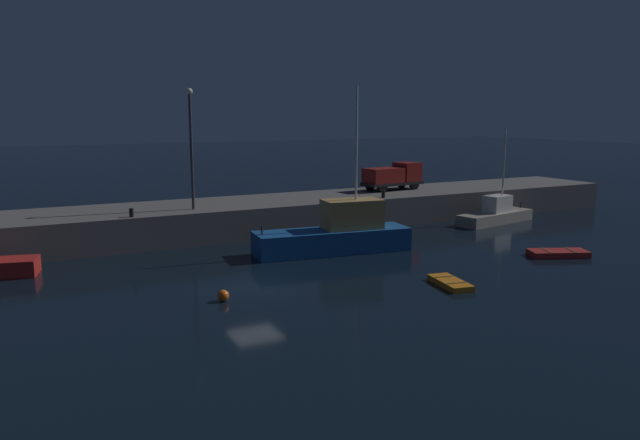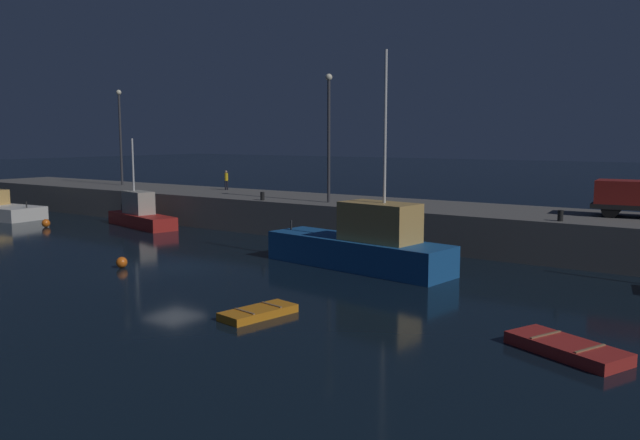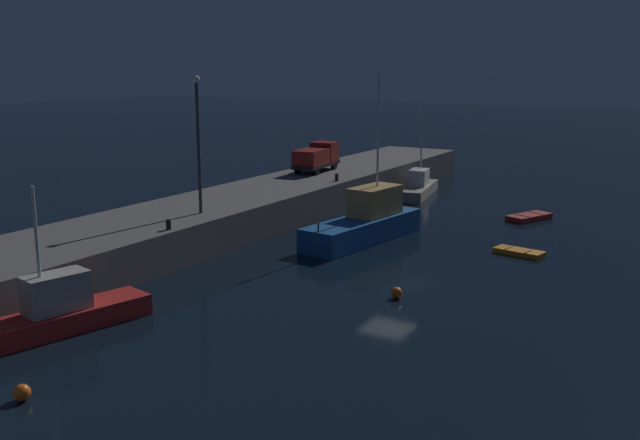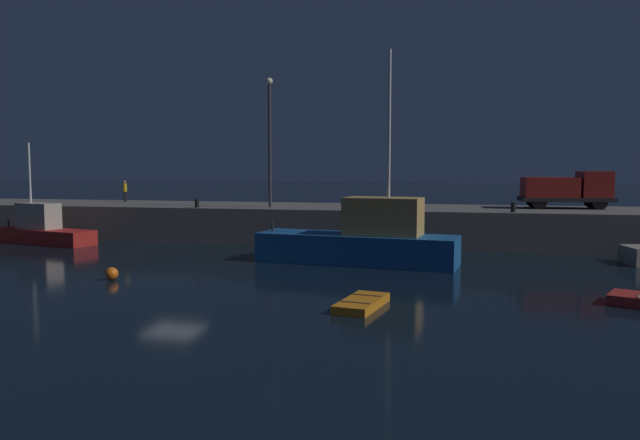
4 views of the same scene
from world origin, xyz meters
TOP-DOWN VIEW (x-y plane):
  - ground_plane at (0.00, 0.00)m, footprint 320.00×320.00m
  - pier_quay at (0.00, 14.52)m, footprint 78.03×7.38m
  - fishing_boat_blue at (7.73, 5.24)m, footprint 10.21×3.91m
  - fishing_boat_white at (-13.13, 8.96)m, footprint 7.35×3.53m
  - fishing_boat_orange at (24.26, 8.57)m, footprint 7.76×3.39m
  - dinghy_orange_near at (9.05, -4.26)m, footprint 1.68×3.02m
  - rowboat_white_mid at (19.23, -2.17)m, footprint 3.82×2.76m
  - mooring_buoy_near at (-2.13, -1.43)m, footprint 0.55×0.55m
  - mooring_buoy_mid at (-18.50, 4.88)m, footprint 0.58×0.58m
  - lamp_post_east at (0.62, 12.80)m, footprint 0.44×0.44m
  - utility_truck at (18.95, 15.50)m, footprint 5.66×2.49m
  - bollard_west at (-3.79, 11.43)m, footprint 0.28×0.28m
  - bollard_central at (15.41, 11.63)m, footprint 0.28×0.28m

SIDE VIEW (x-z plane):
  - ground_plane at x=0.00m, z-range 0.00..0.00m
  - dinghy_orange_near at x=9.05m, z-range -0.02..0.31m
  - rowboat_white_mid at x=19.23m, z-range -0.02..0.40m
  - mooring_buoy_near at x=-2.13m, z-range 0.00..0.55m
  - mooring_buoy_mid at x=-18.50m, z-range 0.00..0.58m
  - fishing_boat_orange at x=24.26m, z-range -3.09..4.55m
  - fishing_boat_white at x=-13.13m, z-range -2.29..4.03m
  - pier_quay at x=0.00m, z-range 0.00..2.23m
  - fishing_boat_blue at x=7.73m, z-range -4.03..6.39m
  - bollard_central at x=15.41m, z-range 2.23..2.78m
  - bollard_west at x=-3.79m, z-range 2.23..2.79m
  - utility_truck at x=18.95m, z-range 2.29..4.59m
  - lamp_post_east at x=0.62m, z-range 2.91..11.06m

